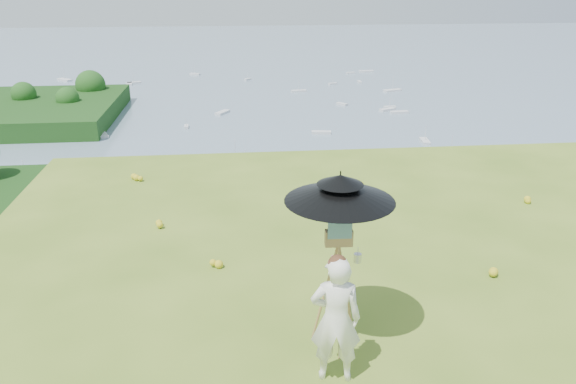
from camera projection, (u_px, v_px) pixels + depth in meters
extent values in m
plane|color=#547421|center=(430.00, 295.00, 7.80)|extent=(14.00, 14.00, 0.00)
cube|color=#13360E|center=(270.00, 367.00, 50.74)|extent=(140.00, 56.00, 22.00)
cube|color=#696354|center=(252.00, 242.00, 90.36)|extent=(170.00, 28.00, 8.00)
plane|color=slate|center=(235.00, 69.00, 242.62)|extent=(700.00, 700.00, 0.00)
imported|color=white|center=(336.00, 319.00, 5.95)|extent=(0.59, 0.43, 1.49)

